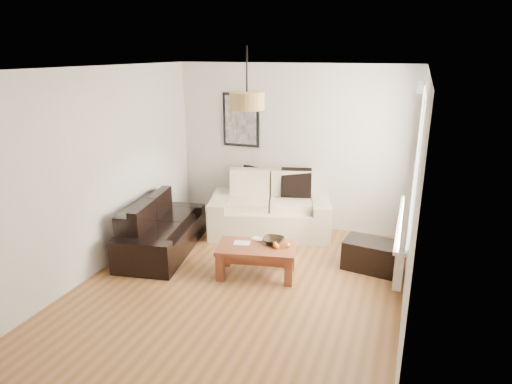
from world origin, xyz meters
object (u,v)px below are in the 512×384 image
(loveseat_cream, at_px, (270,205))
(sofa_leather, at_px, (162,228))
(coffee_table, at_px, (256,260))
(ottoman, at_px, (371,255))

(loveseat_cream, distance_m, sofa_leather, 1.72)
(loveseat_cream, bearing_deg, coffee_table, -94.69)
(loveseat_cream, xyz_separation_m, sofa_leather, (-1.23, -1.20, -0.10))
(ottoman, bearing_deg, coffee_table, -153.37)
(loveseat_cream, xyz_separation_m, ottoman, (1.65, -0.72, -0.26))
(sofa_leather, xyz_separation_m, ottoman, (2.88, 0.47, -0.16))
(loveseat_cream, relative_size, sofa_leather, 1.11)
(coffee_table, distance_m, ottoman, 1.53)
(sofa_leather, xyz_separation_m, coffee_table, (1.52, -0.21, -0.16))
(coffee_table, bearing_deg, loveseat_cream, 101.35)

